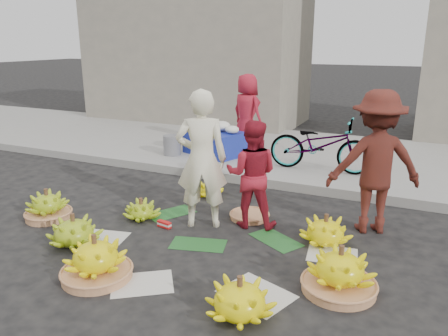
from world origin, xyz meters
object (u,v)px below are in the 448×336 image
at_px(banana_bunch_4, 340,271).
at_px(flower_table, 215,141).
at_px(banana_bunch_0, 48,206).
at_px(vendor_cream, 202,160).
at_px(bicycle, 321,145).

distance_m(banana_bunch_4, flower_table, 4.97).
xyz_separation_m(banana_bunch_0, vendor_cream, (2.00, 0.68, 0.71)).
bearing_deg(bicycle, banana_bunch_4, -166.47).
height_order(banana_bunch_0, bicycle, bicycle).
xyz_separation_m(banana_bunch_0, flower_table, (0.74, 3.65, 0.22)).
distance_m(banana_bunch_0, vendor_cream, 2.23).
height_order(vendor_cream, bicycle, vendor_cream).
height_order(banana_bunch_0, vendor_cream, vendor_cream).
relative_size(flower_table, bicycle, 0.74).
bearing_deg(banana_bunch_0, vendor_cream, 18.75).
bearing_deg(banana_bunch_0, bicycle, 49.24).
distance_m(banana_bunch_0, banana_bunch_4, 3.92).
height_order(banana_bunch_0, banana_bunch_4, banana_bunch_4).
bearing_deg(flower_table, bicycle, 13.13).
distance_m(banana_bunch_0, flower_table, 3.73).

